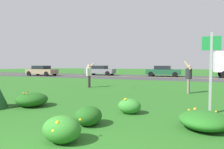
{
  "coord_description": "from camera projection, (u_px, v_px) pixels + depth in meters",
  "views": [
    {
      "loc": [
        1.96,
        -1.45,
        1.59
      ],
      "look_at": [
        -1.74,
        8.13,
        1.07
      ],
      "focal_mm": 31.03,
      "sensor_mm": 36.0,
      "label": 1
    }
  ],
  "objects": [
    {
      "name": "person_catcher_dark_shirt",
      "position": [
        189.0,
        76.0,
        10.7
      ],
      "size": [
        0.44,
        0.5,
        1.8
      ],
      "color": "#232328",
      "rests_on": "ground"
    },
    {
      "name": "car_tan_leftmost",
      "position": [
        42.0,
        71.0,
        28.06
      ],
      "size": [
        4.5,
        2.0,
        1.45
      ],
      "color": "#937F60",
      "rests_on": "ground"
    },
    {
      "name": "car_gray_center_left",
      "position": [
        100.0,
        70.0,
        29.54
      ],
      "size": [
        4.5,
        2.0,
        1.45
      ],
      "color": "slate",
      "rests_on": "ground"
    },
    {
      "name": "person_thrower_white_shirt",
      "position": [
        89.0,
        74.0,
        13.5
      ],
      "size": [
        0.52,
        0.5,
        1.72
      ],
      "color": "silver",
      "rests_on": "ground"
    },
    {
      "name": "daylily_clump_mid_center",
      "position": [
        88.0,
        116.0,
        5.08
      ],
      "size": [
        0.7,
        0.76,
        0.5
      ],
      "color": "#1E5619",
      "rests_on": "ground"
    },
    {
      "name": "daylily_clump_mid_right",
      "position": [
        32.0,
        99.0,
        7.39
      ],
      "size": [
        1.21,
        1.13,
        0.57
      ],
      "color": "#1E5619",
      "rests_on": "ground"
    },
    {
      "name": "frisbee_lime",
      "position": [
        118.0,
        72.0,
        12.61
      ],
      "size": [
        0.25,
        0.25,
        0.06
      ],
      "color": "#8CD133"
    },
    {
      "name": "highway_strip",
      "position": [
        169.0,
        78.0,
        23.78
      ],
      "size": [
        120.0,
        9.81,
        0.01
      ],
      "primitive_type": "cube",
      "color": "#38383A",
      "rests_on": "ground"
    },
    {
      "name": "highway_center_stripe",
      "position": [
        169.0,
        78.0,
        23.78
      ],
      "size": [
        120.0,
        0.16,
        0.0
      ],
      "primitive_type": "cube",
      "color": "yellow",
      "rests_on": "ground"
    },
    {
      "name": "daylily_clump_front_left",
      "position": [
        62.0,
        129.0,
        3.94
      ],
      "size": [
        0.82,
        0.66,
        0.55
      ],
      "color": "#2D7526",
      "rests_on": "ground"
    },
    {
      "name": "sign_post_near_path",
      "position": [
        211.0,
        65.0,
        6.19
      ],
      "size": [
        0.56,
        0.1,
        2.62
      ],
      "color": "#93969B",
      "rests_on": "ground"
    },
    {
      "name": "ground_plane",
      "position": [
        155.0,
        88.0,
        12.96
      ],
      "size": [
        120.0,
        120.0,
        0.0
      ],
      "primitive_type": "plane",
      "color": "#26601E"
    },
    {
      "name": "car_dark_green_center_right",
      "position": [
        163.0,
        71.0,
        26.16
      ],
      "size": [
        4.5,
        2.0,
        1.45
      ],
      "color": "#194C2D",
      "rests_on": "ground"
    },
    {
      "name": "daylily_clump_near_camera",
      "position": [
        129.0,
        106.0,
        6.29
      ],
      "size": [
        0.76,
        0.61,
        0.52
      ],
      "color": "#337F2D",
      "rests_on": "ground"
    },
    {
      "name": "daylily_clump_mid_left",
      "position": [
        204.0,
        120.0,
        4.79
      ],
      "size": [
        1.19,
        1.28,
        0.44
      ],
      "color": "#23661E",
      "rests_on": "ground"
    }
  ]
}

